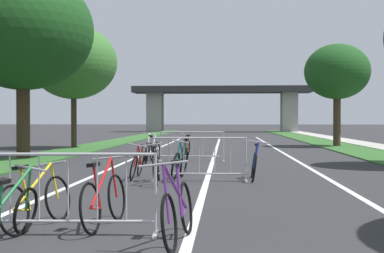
# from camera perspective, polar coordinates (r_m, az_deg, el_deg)

# --- Properties ---
(grass_verge_left) EXTENTS (2.25, 72.16, 0.05)m
(grass_verge_left) POSITION_cam_1_polar(r_m,az_deg,el_deg) (32.48, -8.80, -1.78)
(grass_verge_left) COLOR #2D5B26
(grass_verge_left) RESTS_ON ground
(grass_verge_right) EXTENTS (2.25, 72.16, 0.05)m
(grass_verge_right) POSITION_cam_1_polar(r_m,az_deg,el_deg) (32.30, 14.46, -1.81)
(grass_verge_right) COLOR #2D5B26
(grass_verge_right) RESTS_ON ground
(sidewalk_path_right) EXTENTS (1.64, 72.16, 0.08)m
(sidewalk_path_right) POSITION_cam_1_polar(r_m,az_deg,el_deg) (32.72, 17.81, -1.77)
(sidewalk_path_right) COLOR #ADA89E
(sidewalk_path_right) RESTS_ON ground
(lane_stripe_center) EXTENTS (0.14, 41.75, 0.01)m
(lane_stripe_center) POSITION_cam_1_polar(r_m,az_deg,el_deg) (23.09, 2.50, -2.87)
(lane_stripe_center) COLOR silver
(lane_stripe_center) RESTS_ON ground
(lane_stripe_right_lane) EXTENTS (0.14, 41.75, 0.01)m
(lane_stripe_right_lane) POSITION_cam_1_polar(r_m,az_deg,el_deg) (23.23, 9.85, -2.85)
(lane_stripe_right_lane) COLOR silver
(lane_stripe_right_lane) RESTS_ON ground
(lane_stripe_left_lane) EXTENTS (0.14, 41.75, 0.01)m
(lane_stripe_left_lane) POSITION_cam_1_polar(r_m,az_deg,el_deg) (23.34, -4.82, -2.83)
(lane_stripe_left_lane) COLOR silver
(lane_stripe_left_lane) RESTS_ON ground
(overpass_bridge) EXTENTS (20.55, 3.93, 5.28)m
(overpass_bridge) POSITION_cam_1_polar(r_m,az_deg,el_deg) (61.85, 3.19, 3.00)
(overpass_bridge) COLOR #2D2D30
(overpass_bridge) RESTS_ON ground
(tree_left_oak_mid) EXTENTS (5.18, 5.18, 6.95)m
(tree_left_oak_mid) POSITION_cam_1_polar(r_m,az_deg,el_deg) (20.80, -17.71, 9.77)
(tree_left_oak_mid) COLOR #3D2D1E
(tree_left_oak_mid) RESTS_ON ground
(tree_left_maple_mid) EXTENTS (4.35, 4.35, 6.19)m
(tree_left_maple_mid) POSITION_cam_1_polar(r_m,az_deg,el_deg) (27.53, -12.59, 6.72)
(tree_left_maple_mid) COLOR #3D2D1E
(tree_left_maple_mid) RESTS_ON ground
(tree_right_oak_near) EXTENTS (3.47, 3.47, 5.50)m
(tree_right_oak_near) POSITION_cam_1_polar(r_m,az_deg,el_deg) (29.50, 15.31, 5.65)
(tree_right_oak_near) COLOR #3D2D1E
(tree_right_oak_near) RESTS_ON ground
(crowd_barrier_nearest) EXTENTS (2.29, 0.56, 1.05)m
(crowd_barrier_nearest) POSITION_cam_1_polar(r_m,az_deg,el_deg) (6.94, -13.16, -7.13)
(crowd_barrier_nearest) COLOR #ADADB2
(crowd_barrier_nearest) RESTS_ON ground
(crowd_barrier_second) EXTENTS (2.28, 0.50, 1.05)m
(crowd_barrier_second) POSITION_cam_1_polar(r_m,az_deg,el_deg) (12.60, 0.78, -3.56)
(crowd_barrier_second) COLOR #ADADB2
(crowd_barrier_second) RESTS_ON ground
(crowd_barrier_third) EXTENTS (2.28, 0.47, 1.05)m
(crowd_barrier_third) POSITION_cam_1_polar(r_m,az_deg,el_deg) (18.58, -0.02, -2.16)
(crowd_barrier_third) COLOR #ADADB2
(crowd_barrier_third) RESTS_ON ground
(bicycle_red_0) EXTENTS (0.48, 1.64, 0.90)m
(bicycle_red_0) POSITION_cam_1_polar(r_m,az_deg,el_deg) (13.26, -5.84, -4.00)
(bicycle_red_0) COLOR black
(bicycle_red_0) RESTS_ON ground
(bicycle_yellow_1) EXTENTS (0.51, 1.71, 0.89)m
(bicycle_yellow_1) POSITION_cam_1_polar(r_m,az_deg,el_deg) (7.51, -16.33, -7.67)
(bicycle_yellow_1) COLOR black
(bicycle_yellow_1) RESTS_ON ground
(bicycle_white_2) EXTENTS (0.51, 1.75, 1.01)m
(bicycle_white_2) POSITION_cam_1_polar(r_m,az_deg,el_deg) (18.30, -4.85, -2.65)
(bicycle_white_2) COLOR black
(bicycle_white_2) RESTS_ON ground
(bicycle_green_3) EXTENTS (0.50, 1.57, 0.90)m
(bicycle_green_3) POSITION_cam_1_polar(r_m,az_deg,el_deg) (6.74, -19.24, -8.88)
(bicycle_green_3) COLOR black
(bicycle_green_3) RESTS_ON ground
(bicycle_teal_4) EXTENTS (0.45, 1.70, 1.00)m
(bicycle_teal_4) POSITION_cam_1_polar(r_m,az_deg,el_deg) (13.03, -1.28, -3.99)
(bicycle_teal_4) COLOR black
(bicycle_teal_4) RESTS_ON ground
(bicycle_black_5) EXTENTS (0.52, 1.69, 0.96)m
(bicycle_black_5) POSITION_cam_1_polar(r_m,az_deg,el_deg) (12.26, -3.90, -4.46)
(bicycle_black_5) COLOR black
(bicycle_black_5) RESTS_ON ground
(bicycle_purple_6) EXTENTS (0.55, 1.72, 1.03)m
(bicycle_purple_6) POSITION_cam_1_polar(r_m,az_deg,el_deg) (6.34, -1.52, -9.04)
(bicycle_purple_6) COLOR black
(bicycle_purple_6) RESTS_ON ground
(bicycle_orange_7) EXTENTS (0.44, 1.71, 0.98)m
(bicycle_orange_7) POSITION_cam_1_polar(r_m,az_deg,el_deg) (19.10, -0.62, -2.50)
(bicycle_orange_7) COLOR black
(bicycle_orange_7) RESTS_ON ground
(bicycle_blue_8) EXTENTS (0.50, 1.65, 0.99)m
(bicycle_blue_8) POSITION_cam_1_polar(r_m,az_deg,el_deg) (13.01, 6.70, -4.07)
(bicycle_blue_8) COLOR black
(bicycle_blue_8) RESTS_ON ground
(bicycle_silver_9) EXTENTS (0.54, 1.62, 0.96)m
(bicycle_silver_9) POSITION_cam_1_polar(r_m,az_deg,el_deg) (19.23, -4.03, -2.52)
(bicycle_silver_9) COLOR black
(bicycle_silver_9) RESTS_ON ground
(bicycle_red_10) EXTENTS (0.55, 1.66, 0.96)m
(bicycle_red_10) POSITION_cam_1_polar(r_m,az_deg,el_deg) (7.39, -9.42, -7.70)
(bicycle_red_10) COLOR black
(bicycle_red_10) RESTS_ON ground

